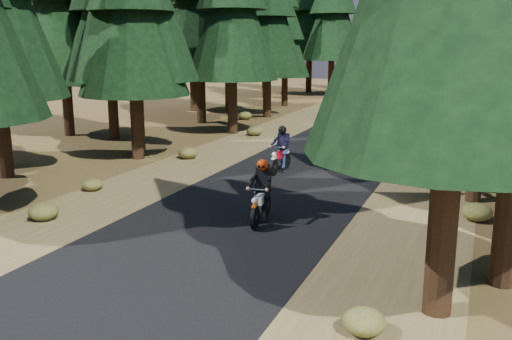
{
  "coord_description": "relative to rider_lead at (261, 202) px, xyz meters",
  "views": [
    {
      "loc": [
        6.19,
        -13.83,
        4.84
      ],
      "look_at": [
        0.0,
        1.5,
        1.1
      ],
      "focal_mm": 40.0,
      "sensor_mm": 36.0,
      "label": 1
    }
  ],
  "objects": [
    {
      "name": "road",
      "position": [
        -0.74,
        4.97,
        -0.57
      ],
      "size": [
        6.0,
        100.0,
        0.01
      ],
      "primitive_type": "cube",
      "color": "black",
      "rests_on": "ground"
    },
    {
      "name": "ground",
      "position": [
        -0.74,
        -0.03,
        -0.58
      ],
      "size": [
        120.0,
        120.0,
        0.0
      ],
      "primitive_type": "plane",
      "color": "#4B331A",
      "rests_on": "ground"
    },
    {
      "name": "understory_shrubs",
      "position": [
        0.93,
        7.33,
        -0.32
      ],
      "size": [
        15.46,
        31.27,
        0.62
      ],
      "color": "#474C1E",
      "rests_on": "ground"
    },
    {
      "name": "rider_follow",
      "position": [
        -1.55,
        5.94,
        0.01
      ],
      "size": [
        0.66,
        1.97,
        1.74
      ],
      "rotation": [
        0.0,
        0.0,
        3.11
      ],
      "color": "maroon",
      "rests_on": "road"
    },
    {
      "name": "shoulder_l",
      "position": [
        -5.34,
        4.97,
        -0.58
      ],
      "size": [
        3.2,
        100.0,
        0.01
      ],
      "primitive_type": "cube",
      "color": "brown",
      "rests_on": "ground"
    },
    {
      "name": "shoulder_r",
      "position": [
        3.86,
        4.97,
        -0.58
      ],
      "size": [
        3.2,
        100.0,
        0.01
      ],
      "primitive_type": "cube",
      "color": "brown",
      "rests_on": "ground"
    },
    {
      "name": "rider_lead",
      "position": [
        0.0,
        0.0,
        0.0
      ],
      "size": [
        0.81,
        1.99,
        1.72
      ],
      "rotation": [
        0.0,
        0.0,
        3.26
      ],
      "color": "silver",
      "rests_on": "road"
    }
  ]
}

